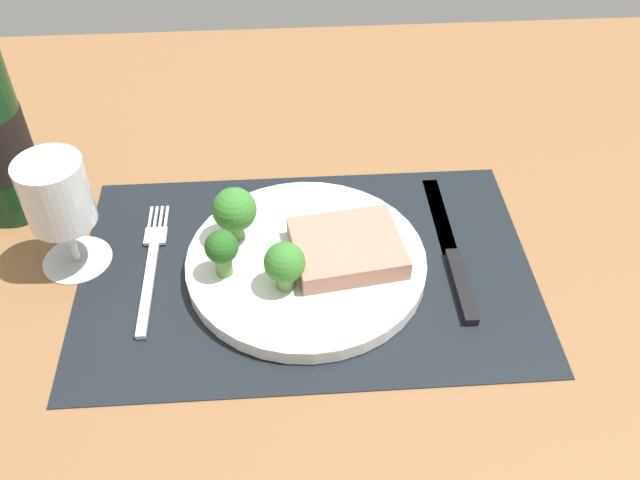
{
  "coord_description": "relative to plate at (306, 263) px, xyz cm",
  "views": [
    {
      "loc": [
        -2.03,
        -52.01,
        53.73
      ],
      "look_at": [
        1.62,
        2.55,
        1.9
      ],
      "focal_mm": 39.53,
      "sensor_mm": 36.0,
      "label": 1
    }
  ],
  "objects": [
    {
      "name": "plate",
      "position": [
        0.0,
        0.0,
        0.0
      ],
      "size": [
        25.16,
        25.16,
        1.6
      ],
      "primitive_type": "cylinder",
      "color": "white",
      "rests_on": "placemat"
    },
    {
      "name": "broccoli_near_steak",
      "position": [
        -7.23,
        3.6,
        4.62
      ],
      "size": [
        4.67,
        4.67,
        6.27
      ],
      "color": "#5B8942",
      "rests_on": "plate"
    },
    {
      "name": "wine_glass",
      "position": [
        -24.48,
        3.06,
        7.44
      ],
      "size": [
        7.33,
        7.33,
        13.07
      ],
      "color": "silver",
      "rests_on": "ground_plane"
    },
    {
      "name": "ground_plane",
      "position": [
        0.0,
        0.0,
        -2.6
      ],
      "size": [
        140.0,
        110.0,
        3.0
      ],
      "primitive_type": "cube",
      "color": "brown"
    },
    {
      "name": "placemat",
      "position": [
        0.0,
        0.0,
        -0.95
      ],
      "size": [
        47.67,
        31.35,
        0.3
      ],
      "primitive_type": "cube",
      "color": "black",
      "rests_on": "ground_plane"
    },
    {
      "name": "steak",
      "position": [
        4.25,
        0.49,
        1.9
      ],
      "size": [
        12.28,
        10.93,
        2.2
      ],
      "primitive_type": "cube",
      "rotation": [
        0.0,
        0.0,
        0.14
      ],
      "color": "tan",
      "rests_on": "plate"
    },
    {
      "name": "broccoli_near_fork",
      "position": [
        -8.4,
        -1.59,
        4.05
      ],
      "size": [
        3.37,
        3.37,
        5.3
      ],
      "color": "#5B8942",
      "rests_on": "plate"
    },
    {
      "name": "fork",
      "position": [
        -16.38,
        1.42,
        -0.55
      ],
      "size": [
        2.4,
        19.2,
        0.5
      ],
      "rotation": [
        0.0,
        0.0,
        -0.03
      ],
      "color": "silver",
      "rests_on": "placemat"
    },
    {
      "name": "broccoli_back_left",
      "position": [
        -2.26,
        -3.79,
        3.84
      ],
      "size": [
        4.11,
        4.11,
        5.29
      ],
      "color": "#6B994C",
      "rests_on": "plate"
    },
    {
      "name": "knife",
      "position": [
        15.75,
        0.53,
        -0.5
      ],
      "size": [
        1.8,
        23.0,
        0.8
      ],
      "rotation": [
        0.0,
        0.0,
        -0.05
      ],
      "color": "black",
      "rests_on": "placemat"
    }
  ]
}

